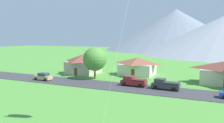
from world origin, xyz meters
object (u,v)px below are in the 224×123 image
(house_rightmost, at_px, (137,66))
(pickup_truck_charcoal_west_side, at_px, (165,84))
(parked_car_tan_mid_west, at_px, (43,77))
(pickup_truck_maroon_east_side, at_px, (133,81))
(house_left_center, at_px, (83,64))
(tree_near_left, at_px, (95,59))

(house_rightmost, height_order, pickup_truck_charcoal_west_side, house_rightmost)
(house_rightmost, bearing_deg, parked_car_tan_mid_west, -136.99)
(pickup_truck_maroon_east_side, bearing_deg, house_left_center, 152.07)
(pickup_truck_maroon_east_side, bearing_deg, parked_car_tan_mid_west, -172.33)
(parked_car_tan_mid_west, bearing_deg, house_left_center, 74.74)
(pickup_truck_charcoal_west_side, bearing_deg, parked_car_tan_mid_west, -174.83)
(parked_car_tan_mid_west, height_order, pickup_truck_charcoal_west_side, pickup_truck_charcoal_west_side)
(house_left_center, xyz_separation_m, parked_car_tan_mid_west, (-3.33, -12.21, -1.90))
(tree_near_left, bearing_deg, parked_car_tan_mid_west, -147.11)
(parked_car_tan_mid_west, bearing_deg, tree_near_left, 32.89)
(pickup_truck_maroon_east_side, bearing_deg, house_rightmost, 104.68)
(tree_near_left, height_order, pickup_truck_maroon_east_side, tree_near_left)
(house_left_center, distance_m, tree_near_left, 9.05)
(pickup_truck_charcoal_west_side, height_order, pickup_truck_maroon_east_side, same)
(pickup_truck_charcoal_west_side, distance_m, pickup_truck_maroon_east_side, 6.52)
(house_left_center, xyz_separation_m, pickup_truck_charcoal_west_side, (24.20, -9.72, -1.71))
(house_left_center, bearing_deg, pickup_truck_charcoal_west_side, -21.87)
(parked_car_tan_mid_west, distance_m, pickup_truck_charcoal_west_side, 27.64)
(parked_car_tan_mid_west, relative_size, pickup_truck_charcoal_west_side, 0.80)
(tree_near_left, distance_m, pickup_truck_maroon_east_side, 12.14)
(house_left_center, bearing_deg, parked_car_tan_mid_west, -105.26)
(pickup_truck_maroon_east_side, bearing_deg, tree_near_left, 161.42)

